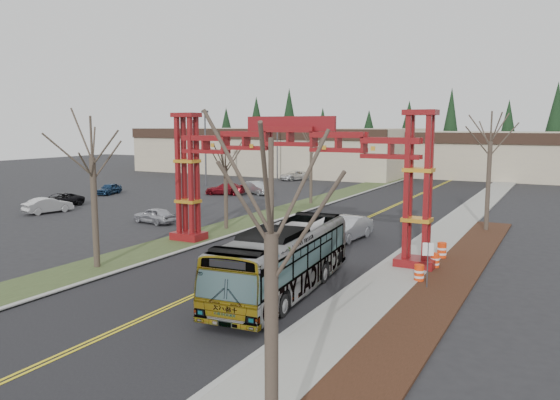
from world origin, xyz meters
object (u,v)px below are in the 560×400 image
Objects in this scene: silver_sedan at (348,228)px; barrel_mid at (435,261)px; parked_car_far_b at (295,176)px; parked_car_near_b at (48,205)px; bare_tree_right_near at (271,236)px; transit_bus at (284,260)px; light_pole_far at (277,146)px; light_pole_mid at (205,143)px; street_sign at (428,256)px; parked_car_near_c at (59,200)px; bare_tree_right_far at (490,142)px; retail_building_west at (278,150)px; bare_tree_median_near at (92,159)px; light_pole_near at (194,159)px; parked_car_mid_b at (109,189)px; bare_tree_median_far at (311,146)px; parked_car_far_a at (257,188)px; bare_tree_median_mid at (225,166)px; gateway_arch at (290,159)px; parked_car_near_a at (154,215)px; barrel_south at (419,274)px; barrel_north at (442,251)px; parked_car_mid_a at (225,189)px.

silver_sedan is 8.85m from barrel_mid.
parked_car_far_b is at bearing 126.81° from silver_sedan.
parked_car_near_b is 0.56× the size of bare_tree_right_near.
parked_car_far_b is (-22.28, 36.17, -0.15)m from silver_sedan.
light_pole_far reaches higher than transit_bus.
street_sign is (37.05, -32.93, -4.07)m from light_pole_mid.
bare_tree_right_far is at bearing 25.85° from parked_car_near_c.
retail_building_west is 5.36× the size of bare_tree_median_near.
light_pole_near is at bearing 129.24° from bare_tree_right_near.
parked_car_mid_b is 44.28m from barrel_mid.
bare_tree_median_far is at bearing -35.93° from parked_car_far_b.
parked_car_far_a is at bearing 139.50° from silver_sedan.
light_pole_far is at bearing 112.52° from bare_tree_median_mid.
gateway_arch is at bearing -103.15° from silver_sedan.
light_pole_near is at bearing -71.40° from retail_building_west.
street_sign is at bearing -53.88° from light_pole_far.
retail_building_west is 66.41m from barrel_mid.
parked_car_near_c is 25.90m from bare_tree_median_far.
bare_tree_right_far is 40.72m from light_pole_mid.
retail_building_west reaches higher than parked_car_near_a.
silver_sedan is 5.52× the size of barrel_mid.
bare_tree_right_far is 17.44m from barrel_south.
bare_tree_right_near reaches higher than barrel_mid.
bare_tree_median_far reaches higher than parked_car_far_b.
parked_car_far_a reaches higher than parked_car_mid_b.
bare_tree_median_far reaches higher than parked_car_near_b.
transit_bus reaches higher than parked_car_near_a.
bare_tree_median_mid is (22.00, -49.24, 1.18)m from retail_building_west.
light_pole_mid is 49.74m from street_sign.
gateway_arch reaches higher than light_pole_near.
light_pole_far is 9.27× the size of barrel_south.
bare_tree_median_far is 44.62m from bare_tree_right_near.
barrel_north is at bearing -50.01° from light_pole_far.
transit_bus is at bearing 171.60° from parked_car_near_b.
parked_car_near_b is 38.54m from parked_car_far_b.
parked_car_mid_a is 0.53× the size of light_pole_far.
barrel_south is at bearing -44.03° from silver_sedan.
bare_tree_right_far reaches higher than street_sign.
parked_car_near_a is 4.14× the size of barrel_south.
light_pole_near is at bearing -56.80° from light_pole_mid.
bare_tree_median_near is 13.25m from bare_tree_median_mid.
parked_car_far_b is at bearing 123.48° from street_sign.
transit_bus is at bearing -46.91° from bare_tree_median_mid.
parked_car_far_a is at bearing 133.00° from street_sign.
parked_car_near_c is at bearing -92.85° from parked_car_near_a.
light_pole_near is at bearing -76.00° from light_pole_far.
gateway_arch is at bearing -126.68° from bare_tree_right_far.
bare_tree_right_near is (10.00, -20.46, -0.21)m from gateway_arch.
parked_car_near_c is 9.84m from parked_car_mid_b.
bare_tree_median_far is at bearing -24.25° from light_pole_mid.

